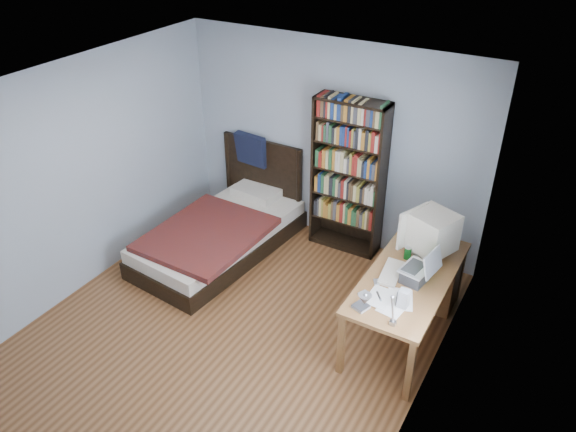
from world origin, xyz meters
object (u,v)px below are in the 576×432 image
at_px(laptop, 417,272).
at_px(soda_can, 408,253).
at_px(desk_lamp, 370,302).
at_px(bed, 223,231).
at_px(speaker, 404,299).
at_px(bookshelf, 348,177).
at_px(desk, 421,275).
at_px(crt_monitor, 431,232).
at_px(keyboard, 391,273).

bearing_deg(laptop, soda_can, 122.24).
height_order(desk_lamp, bed, desk_lamp).
relative_size(speaker, bookshelf, 0.09).
relative_size(laptop, soda_can, 2.95).
bearing_deg(laptop, bookshelf, 136.09).
distance_m(laptop, bookshelf, 1.77).
relative_size(desk, desk_lamp, 3.06).
height_order(desk_lamp, bookshelf, bookshelf).
bearing_deg(bed, desk, 2.87).
xyz_separation_m(soda_can, bookshelf, (-1.07, 0.91, 0.16)).
relative_size(desk, speaker, 9.42).
distance_m(desk_lamp, bookshelf, 2.52).
bearing_deg(speaker, crt_monitor, 93.59).
xyz_separation_m(soda_can, bed, (-2.34, 0.09, -0.54)).
height_order(laptop, soda_can, laptop).
bearing_deg(desk_lamp, speaker, 80.50).
xyz_separation_m(desk_lamp, bookshelf, (-1.19, 2.22, -0.21)).
height_order(desk, crt_monitor, crt_monitor).
distance_m(bookshelf, bed, 1.66).
relative_size(crt_monitor, desk_lamp, 1.01).
relative_size(soda_can, bed, 0.06).
distance_m(desk, desk_lamp, 1.70).
height_order(speaker, bed, bed).
bearing_deg(bed, desk_lamp, -29.74).
bearing_deg(desk_lamp, bed, 150.26).
xyz_separation_m(speaker, bed, (-2.55, 0.81, -0.57)).
bearing_deg(laptop, bed, 170.81).
bearing_deg(soda_can, crt_monitor, 46.66).
bearing_deg(soda_can, speaker, -73.38).
xyz_separation_m(bookshelf, bed, (-1.27, -0.81, -0.71)).
bearing_deg(bookshelf, desk, -30.17).
height_order(crt_monitor, keyboard, crt_monitor).
bearing_deg(bookshelf, soda_can, -40.23).
distance_m(laptop, desk_lamp, 1.05).
distance_m(desk_lamp, bed, 2.97).
bearing_deg(crt_monitor, laptop, -84.28).
xyz_separation_m(desk_lamp, keyboard, (-0.16, 0.99, -0.43)).
height_order(crt_monitor, desk_lamp, desk_lamp).
distance_m(laptop, speaker, 0.40).
relative_size(desk_lamp, bookshelf, 0.29).
relative_size(crt_monitor, speaker, 3.10).
relative_size(laptop, bed, 0.16).
height_order(desk, soda_can, soda_can).
bearing_deg(crt_monitor, soda_can, -133.34).
xyz_separation_m(laptop, desk_lamp, (-0.08, -0.99, 0.33)).
xyz_separation_m(laptop, bookshelf, (-1.27, 1.22, 0.12)).
xyz_separation_m(desk, keyboard, (-0.16, -0.54, 0.33)).
distance_m(desk_lamp, speaker, 0.69).
xyz_separation_m(desk_lamp, bed, (-2.46, 1.40, -0.92)).
distance_m(keyboard, soda_can, 0.33).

